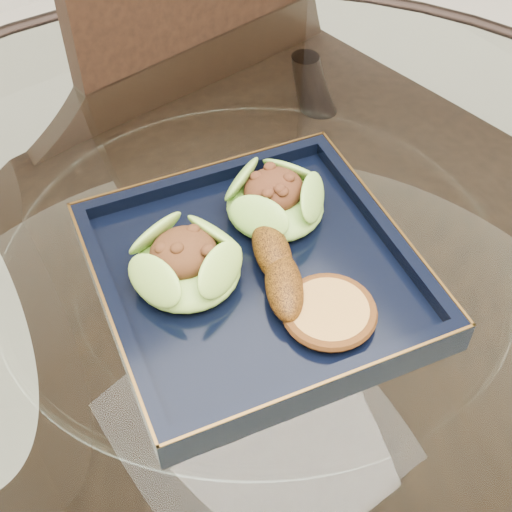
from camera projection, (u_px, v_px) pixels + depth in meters
dining_table at (255, 393)px, 0.76m from camera, size 1.13×1.13×0.77m
dining_chair at (258, 218)px, 1.06m from camera, size 0.42×0.42×0.91m
navy_plate at (256, 278)px, 0.64m from camera, size 0.32×0.32×0.02m
lettuce_wrap_left at (186, 265)px, 0.61m from camera, size 0.11×0.11×0.03m
lettuce_wrap_right at (275, 202)px, 0.67m from camera, size 0.10×0.10×0.03m
roasted_plantain at (272, 250)px, 0.63m from camera, size 0.09×0.15×0.03m
crumb_patty at (329, 313)px, 0.59m from camera, size 0.09×0.09×0.01m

